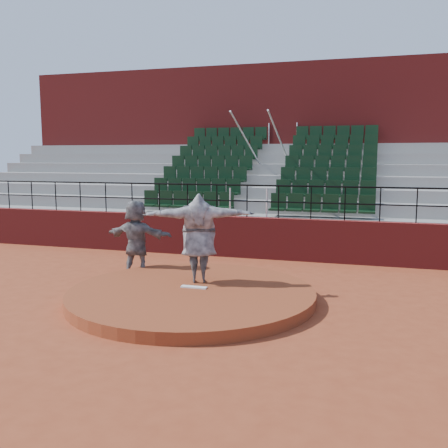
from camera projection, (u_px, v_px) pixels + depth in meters
The scene contains 9 objects.
ground at pixel (192, 300), 11.16m from camera, with size 90.00×90.00×0.00m, color brown.
pitchers_mound at pixel (192, 295), 11.15m from camera, with size 5.50×5.50×0.25m, color brown.
pitching_rubber at pixel (194, 287), 11.27m from camera, with size 0.60×0.15×0.03m, color white.
boundary_wall at pixel (247, 237), 15.82m from camera, with size 24.00×0.30×1.30m, color maroon.
wall_railing at pixel (247, 194), 15.63m from camera, with size 24.04×0.05×1.03m.
seating_deck at pixel (270, 202), 19.17m from camera, with size 24.00×5.97×4.63m.
press_box_facade at pixel (288, 148), 22.63m from camera, with size 24.00×3.00×7.10m, color maroon.
pitcher at pixel (199, 238), 11.69m from camera, with size 2.58×0.70×2.10m, color black.
fielder at pixel (137, 238), 13.41m from camera, with size 1.90×0.61×2.05m, color black.
Camera 1 is at (3.83, -10.15, 3.20)m, focal length 40.00 mm.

